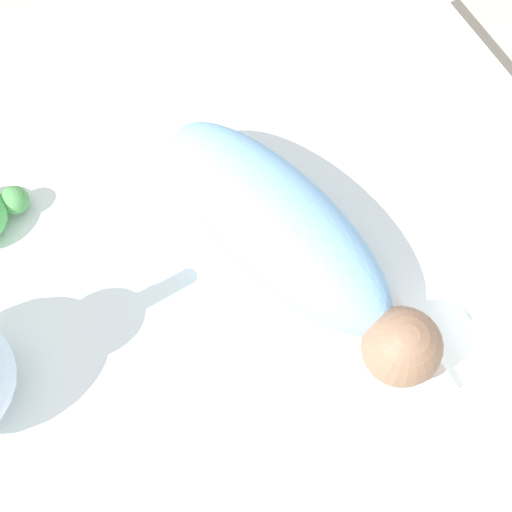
{
  "coord_description": "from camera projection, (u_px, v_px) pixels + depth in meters",
  "views": [
    {
      "loc": [
        -0.17,
        -0.38,
        1.23
      ],
      "look_at": [
        0.05,
        0.02,
        0.17
      ],
      "focal_mm": 50.0,
      "sensor_mm": 36.0,
      "label": 1
    }
  ],
  "objects": [
    {
      "name": "bed_mattress",
      "position": [
        237.0,
        305.0,
        1.24
      ],
      "size": [
        1.34,
        0.85,
        0.12
      ],
      "color": "white",
      "rests_on": "ground_plane"
    },
    {
      "name": "swaddled_baby",
      "position": [
        291.0,
        238.0,
        1.14
      ],
      "size": [
        0.29,
        0.59,
        0.16
      ],
      "rotation": [
        0.0,
        0.0,
        4.96
      ],
      "color": "#7FB7E5",
      "rests_on": "bed_mattress"
    },
    {
      "name": "burp_cloth",
      "position": [
        381.0,
        364.0,
        1.13
      ],
      "size": [
        0.17,
        0.18,
        0.02
      ],
      "color": "white",
      "rests_on": "bed_mattress"
    },
    {
      "name": "ground_plane",
      "position": [
        238.0,
        316.0,
        1.3
      ],
      "size": [
        12.0,
        12.0,
        0.0
      ],
      "primitive_type": "plane",
      "color": "#B2A893"
    }
  ]
}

